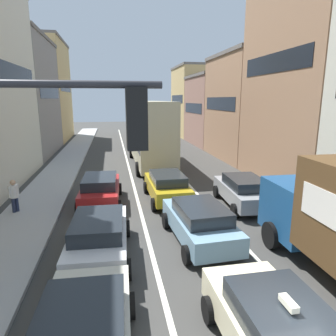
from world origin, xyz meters
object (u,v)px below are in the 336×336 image
(sedan_left_lane_third, at_px, (100,189))
(pedestrian_near_kerb, at_px, (14,195))
(taxi_centre_lane_front, at_px, (281,335))
(sedan_centre_lane_second, at_px, (200,222))
(wagon_left_lane_second, at_px, (99,236))
(hatchback_centre_lane_third, at_px, (167,186))
(sedan_right_lane_behind_truck, at_px, (243,190))
(bus_mid_queue_primary, at_px, (150,130))

(sedan_left_lane_third, xyz_separation_m, pedestrian_near_kerb, (-3.82, -0.74, 0.15))
(taxi_centre_lane_front, relative_size, sedan_centre_lane_second, 0.98)
(wagon_left_lane_second, height_order, hatchback_centre_lane_third, same)
(sedan_centre_lane_second, height_order, sedan_left_lane_third, same)
(hatchback_centre_lane_third, height_order, pedestrian_near_kerb, pedestrian_near_kerb)
(pedestrian_near_kerb, bearing_deg, sedan_right_lane_behind_truck, -150.56)
(wagon_left_lane_second, bearing_deg, taxi_centre_lane_front, -142.15)
(bus_mid_queue_primary, bearing_deg, hatchback_centre_lane_third, 178.42)
(sedan_left_lane_third, distance_m, bus_mid_queue_primary, 9.59)
(wagon_left_lane_second, relative_size, hatchback_centre_lane_third, 1.01)
(wagon_left_lane_second, distance_m, sedan_right_lane_behind_truck, 7.90)
(wagon_left_lane_second, height_order, sedan_right_lane_behind_truck, same)
(taxi_centre_lane_front, bearing_deg, hatchback_centre_lane_third, 1.40)
(pedestrian_near_kerb, bearing_deg, bus_mid_queue_primary, -94.75)
(taxi_centre_lane_front, xyz_separation_m, sedan_centre_lane_second, (0.02, 5.60, -0.00))
(hatchback_centre_lane_third, bearing_deg, taxi_centre_lane_front, -179.39)
(sedan_centre_lane_second, distance_m, pedestrian_near_kerb, 8.64)
(bus_mid_queue_primary, height_order, pedestrian_near_kerb, bus_mid_queue_primary)
(hatchback_centre_lane_third, height_order, sedan_left_lane_third, same)
(hatchback_centre_lane_third, relative_size, pedestrian_near_kerb, 2.61)
(sedan_left_lane_third, distance_m, sedan_right_lane_behind_truck, 7.14)
(sedan_left_lane_third, bearing_deg, taxi_centre_lane_front, -158.23)
(sedan_left_lane_third, height_order, sedan_right_lane_behind_truck, same)
(bus_mid_queue_primary, bearing_deg, pedestrian_near_kerb, 141.39)
(taxi_centre_lane_front, relative_size, sedan_left_lane_third, 0.99)
(taxi_centre_lane_front, height_order, bus_mid_queue_primary, bus_mid_queue_primary)
(hatchback_centre_lane_third, height_order, bus_mid_queue_primary, bus_mid_queue_primary)
(taxi_centre_lane_front, bearing_deg, wagon_left_lane_second, 35.06)
(wagon_left_lane_second, xyz_separation_m, sedan_left_lane_third, (-0.12, 5.44, 0.00))
(sedan_centre_lane_second, relative_size, bus_mid_queue_primary, 0.42)
(wagon_left_lane_second, distance_m, sedan_left_lane_third, 5.44)
(sedan_right_lane_behind_truck, bearing_deg, sedan_centre_lane_second, 139.50)
(sedan_left_lane_third, height_order, pedestrian_near_kerb, pedestrian_near_kerb)
(wagon_left_lane_second, xyz_separation_m, pedestrian_near_kerb, (-3.94, 4.70, 0.15))
(taxi_centre_lane_front, xyz_separation_m, bus_mid_queue_primary, (-0.11, 19.16, 2.03))
(sedan_left_lane_third, xyz_separation_m, sedan_right_lane_behind_truck, (6.98, -1.53, 0.00))
(sedan_centre_lane_second, distance_m, sedan_right_lane_behind_truck, 4.68)
(taxi_centre_lane_front, distance_m, hatchback_centre_lane_third, 10.52)
(taxi_centre_lane_front, relative_size, pedestrian_near_kerb, 2.60)
(bus_mid_queue_primary, bearing_deg, sedan_right_lane_behind_truck, -161.92)
(hatchback_centre_lane_third, bearing_deg, bus_mid_queue_primary, -2.41)
(hatchback_centre_lane_third, distance_m, bus_mid_queue_primary, 8.88)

